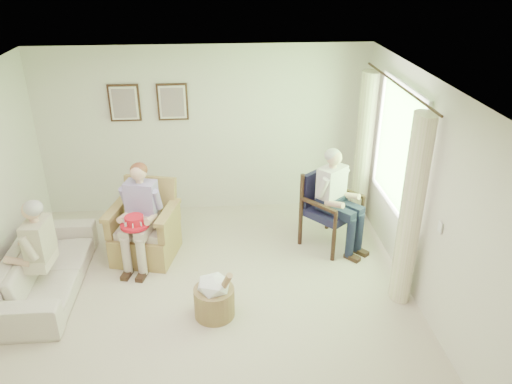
# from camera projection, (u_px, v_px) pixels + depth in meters

# --- Properties ---
(floor) EXTENTS (5.50, 5.50, 0.00)m
(floor) POSITION_uv_depth(u_px,v_px,m) (207.00, 318.00, 5.72)
(floor) COLOR beige
(floor) RESTS_ON ground
(back_wall) EXTENTS (5.00, 0.04, 2.60)m
(back_wall) POSITION_uv_depth(u_px,v_px,m) (205.00, 131.00, 7.61)
(back_wall) COLOR silver
(back_wall) RESTS_ON ground
(right_wall) EXTENTS (0.04, 5.50, 2.60)m
(right_wall) POSITION_uv_depth(u_px,v_px,m) (436.00, 210.00, 5.33)
(right_wall) COLOR silver
(right_wall) RESTS_ON ground
(ceiling) EXTENTS (5.00, 5.50, 0.02)m
(ceiling) POSITION_uv_depth(u_px,v_px,m) (194.00, 95.00, 4.58)
(ceiling) COLOR white
(ceiling) RESTS_ON back_wall
(window) EXTENTS (0.13, 2.50, 1.63)m
(window) POSITION_uv_depth(u_px,v_px,m) (398.00, 145.00, 6.28)
(window) COLOR #2D6B23
(window) RESTS_ON right_wall
(curtain_left) EXTENTS (0.34, 0.34, 2.30)m
(curtain_left) POSITION_uv_depth(u_px,v_px,m) (411.00, 213.00, 5.58)
(curtain_left) COLOR beige
(curtain_left) RESTS_ON ground
(curtain_right) EXTENTS (0.34, 0.34, 2.30)m
(curtain_right) POSITION_uv_depth(u_px,v_px,m) (363.00, 150.00, 7.33)
(curtain_right) COLOR beige
(curtain_right) RESTS_ON ground
(framed_print_left) EXTENTS (0.45, 0.05, 0.55)m
(framed_print_left) POSITION_uv_depth(u_px,v_px,m) (124.00, 103.00, 7.29)
(framed_print_left) COLOR #382114
(framed_print_left) RESTS_ON back_wall
(framed_print_right) EXTENTS (0.45, 0.05, 0.55)m
(framed_print_right) POSITION_uv_depth(u_px,v_px,m) (173.00, 102.00, 7.34)
(framed_print_right) COLOR #382114
(framed_print_right) RESTS_ON back_wall
(wicker_armchair) EXTENTS (0.81, 0.81, 1.04)m
(wicker_armchair) POSITION_uv_depth(u_px,v_px,m) (145.00, 234.00, 6.76)
(wicker_armchair) COLOR tan
(wicker_armchair) RESTS_ON ground
(wood_armchair) EXTENTS (0.69, 0.64, 1.06)m
(wood_armchair) POSITION_uv_depth(u_px,v_px,m) (330.00, 204.00, 7.00)
(wood_armchair) COLOR black
(wood_armchair) RESTS_ON ground
(sofa) EXTENTS (2.02, 0.79, 0.59)m
(sofa) POSITION_uv_depth(u_px,v_px,m) (47.00, 267.00, 6.11)
(sofa) COLOR beige
(sofa) RESTS_ON ground
(person_wicker) EXTENTS (0.40, 0.63, 1.35)m
(person_wicker) POSITION_uv_depth(u_px,v_px,m) (141.00, 209.00, 6.44)
(person_wicker) COLOR #BCAB97
(person_wicker) RESTS_ON ground
(person_dark) EXTENTS (0.40, 0.63, 1.41)m
(person_dark) POSITION_uv_depth(u_px,v_px,m) (334.00, 193.00, 6.73)
(person_dark) COLOR #171D34
(person_dark) RESTS_ON ground
(person_sofa) EXTENTS (0.42, 0.62, 1.25)m
(person_sofa) POSITION_uv_depth(u_px,v_px,m) (35.00, 247.00, 5.76)
(person_sofa) COLOR beige
(person_sofa) RESTS_ON ground
(red_hat) EXTENTS (0.37, 0.37, 0.14)m
(red_hat) POSITION_uv_depth(u_px,v_px,m) (135.00, 222.00, 6.30)
(red_hat) COLOR red
(red_hat) RESTS_ON person_wicker
(hatbox) EXTENTS (0.55, 0.55, 0.68)m
(hatbox) POSITION_uv_depth(u_px,v_px,m) (214.00, 296.00, 5.65)
(hatbox) COLOR tan
(hatbox) RESTS_ON ground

